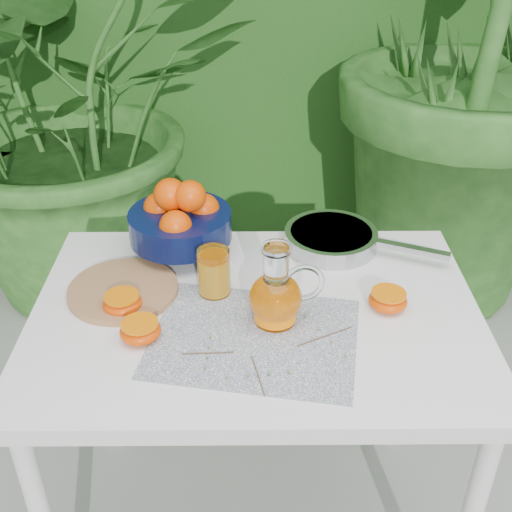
{
  "coord_description": "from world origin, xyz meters",
  "views": [
    {
      "loc": [
        -0.05,
        -1.15,
        1.61
      ],
      "look_at": [
        -0.04,
        0.02,
        0.88
      ],
      "focal_mm": 45.0,
      "sensor_mm": 36.0,
      "label": 1
    }
  ],
  "objects_px": {
    "cutting_board": "(123,290)",
    "juice_pitcher": "(277,296)",
    "fruit_bowl": "(180,219)",
    "saute_pan": "(332,238)",
    "white_table": "(256,338)"
  },
  "relations": [
    {
      "from": "juice_pitcher",
      "to": "fruit_bowl",
      "type": "bearing_deg",
      "value": 127.98
    },
    {
      "from": "cutting_board",
      "to": "saute_pan",
      "type": "height_order",
      "value": "saute_pan"
    },
    {
      "from": "cutting_board",
      "to": "fruit_bowl",
      "type": "distance_m",
      "value": 0.24
    },
    {
      "from": "white_table",
      "to": "fruit_bowl",
      "type": "xyz_separation_m",
      "value": [
        -0.19,
        0.25,
        0.17
      ]
    },
    {
      "from": "cutting_board",
      "to": "juice_pitcher",
      "type": "distance_m",
      "value": 0.37
    },
    {
      "from": "white_table",
      "to": "juice_pitcher",
      "type": "xyz_separation_m",
      "value": [
        0.04,
        -0.04,
        0.15
      ]
    },
    {
      "from": "white_table",
      "to": "juice_pitcher",
      "type": "relative_size",
      "value": 5.32
    },
    {
      "from": "fruit_bowl",
      "to": "juice_pitcher",
      "type": "bearing_deg",
      "value": -52.02
    },
    {
      "from": "cutting_board",
      "to": "juice_pitcher",
      "type": "xyz_separation_m",
      "value": [
        0.35,
        -0.11,
        0.06
      ]
    },
    {
      "from": "fruit_bowl",
      "to": "juice_pitcher",
      "type": "xyz_separation_m",
      "value": [
        0.23,
        -0.29,
        -0.02
      ]
    },
    {
      "from": "white_table",
      "to": "cutting_board",
      "type": "bearing_deg",
      "value": 167.57
    },
    {
      "from": "juice_pitcher",
      "to": "saute_pan",
      "type": "bearing_deg",
      "value": 63.74
    },
    {
      "from": "white_table",
      "to": "fruit_bowl",
      "type": "distance_m",
      "value": 0.36
    },
    {
      "from": "cutting_board",
      "to": "fruit_bowl",
      "type": "xyz_separation_m",
      "value": [
        0.12,
        0.19,
        0.08
      ]
    },
    {
      "from": "white_table",
      "to": "cutting_board",
      "type": "distance_m",
      "value": 0.33
    }
  ]
}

